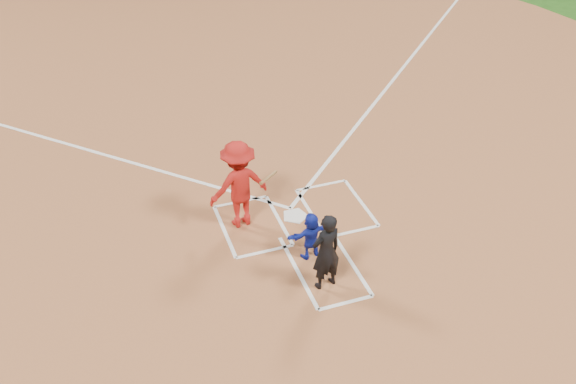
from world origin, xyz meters
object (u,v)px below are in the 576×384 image
object	(u,v)px
home_plate	(295,216)
umpire	(326,252)
catcher	(311,236)
batter_at_plate	(239,185)

from	to	relation	value
home_plate	umpire	xyz separation A→B (m)	(-0.19, -2.22, 0.82)
catcher	home_plate	bearing A→B (deg)	-105.85
catcher	batter_at_plate	size ratio (longest dim) A/B	0.52
catcher	umpire	bearing A→B (deg)	77.48
umpire	home_plate	bearing A→B (deg)	-106.97
home_plate	umpire	size ratio (longest dim) A/B	0.36
umpire	catcher	bearing A→B (deg)	-104.96
home_plate	batter_at_plate	distance (m)	1.55
home_plate	batter_at_plate	bearing A→B (deg)	-8.43
batter_at_plate	catcher	bearing A→B (deg)	-55.57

